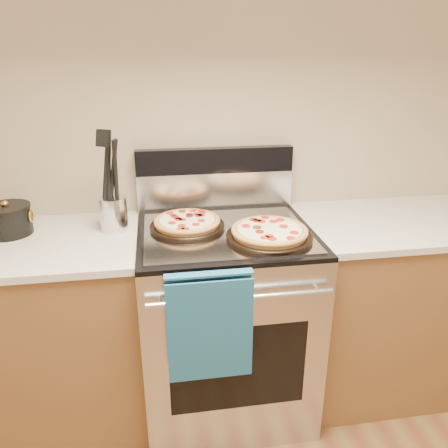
{
  "coord_description": "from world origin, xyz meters",
  "views": [
    {
      "loc": [
        -0.28,
        -0.09,
        1.64
      ],
      "look_at": [
        -0.02,
        1.55,
        0.99
      ],
      "focal_mm": 35.0,
      "sensor_mm": 36.0,
      "label": 1
    }
  ],
  "objects": [
    {
      "name": "pepperoni_pizza_front",
      "position": [
        0.16,
        1.52,
        0.95
      ],
      "size": [
        0.39,
        0.39,
        0.05
      ],
      "primitive_type": null,
      "rotation": [
        0.0,
        0.0,
        0.12
      ],
      "color": "#B07235",
      "rests_on": "foil_sheet"
    },
    {
      "name": "wall_back",
      "position": [
        0.0,
        2.0,
        1.35
      ],
      "size": [
        4.0,
        0.0,
        4.0
      ],
      "primitive_type": "plane",
      "rotation": [
        1.57,
        0.0,
        0.0
      ],
      "color": "tan",
      "rests_on": "ground"
    },
    {
      "name": "utensil_crock",
      "position": [
        -0.48,
        1.76,
        0.99
      ],
      "size": [
        0.15,
        0.15,
        0.15
      ],
      "primitive_type": "cylinder",
      "rotation": [
        0.0,
        0.0,
        -0.28
      ],
      "color": "silver",
      "rests_on": "countertop_left"
    },
    {
      "name": "backsplash_lower",
      "position": [
        0.0,
        1.96,
        1.01
      ],
      "size": [
        0.76,
        0.06,
        0.18
      ],
      "primitive_type": "cube",
      "color": "silver",
      "rests_on": "cooktop"
    },
    {
      "name": "backsplash_upper",
      "position": [
        0.0,
        1.96,
        1.16
      ],
      "size": [
        0.76,
        0.06,
        0.12
      ],
      "primitive_type": "cube",
      "color": "black",
      "rests_on": "backsplash_lower"
    },
    {
      "name": "countertop_left",
      "position": [
        -0.88,
        1.68,
        0.9
      ],
      "size": [
        1.02,
        0.64,
        0.03
      ],
      "primitive_type": "cube",
      "color": "beige",
      "rests_on": "cabinet_left"
    },
    {
      "name": "countertop_right",
      "position": [
        0.88,
        1.68,
        0.9
      ],
      "size": [
        1.02,
        0.64,
        0.03
      ],
      "primitive_type": "cube",
      "color": "beige",
      "rests_on": "cabinet_right"
    },
    {
      "name": "saucepan",
      "position": [
        -0.93,
        1.78,
        0.97
      ],
      "size": [
        0.21,
        0.21,
        0.12
      ],
      "primitive_type": "cylinder",
      "rotation": [
        0.0,
        0.0,
        -0.08
      ],
      "color": "black",
      "rests_on": "countertop_left"
    },
    {
      "name": "oven_handle",
      "position": [
        0.0,
        1.27,
        0.8
      ],
      "size": [
        0.7,
        0.03,
        0.03
      ],
      "primitive_type": "cylinder",
      "rotation": [
        0.0,
        1.57,
        0.0
      ],
      "color": "silver",
      "rests_on": "range_body"
    },
    {
      "name": "cabinet_right",
      "position": [
        0.88,
        1.68,
        0.44
      ],
      "size": [
        1.0,
        0.62,
        0.88
      ],
      "primitive_type": "cube",
      "color": "brown",
      "rests_on": "ground"
    },
    {
      "name": "foil_sheet",
      "position": [
        0.0,
        1.62,
        0.92
      ],
      "size": [
        0.7,
        0.55,
        0.01
      ],
      "primitive_type": "cube",
      "color": "gray",
      "rests_on": "cooktop"
    },
    {
      "name": "pepperoni_pizza_back",
      "position": [
        -0.16,
        1.69,
        0.95
      ],
      "size": [
        0.35,
        0.35,
        0.04
      ],
      "primitive_type": null,
      "rotation": [
        0.0,
        0.0,
        0.09
      ],
      "color": "#B07235",
      "rests_on": "foil_sheet"
    },
    {
      "name": "cabinet_left",
      "position": [
        -0.88,
        1.68,
        0.44
      ],
      "size": [
        1.0,
        0.62,
        0.88
      ],
      "primitive_type": "cube",
      "color": "brown",
      "rests_on": "ground"
    },
    {
      "name": "oven_window",
      "position": [
        0.0,
        1.31,
        0.45
      ],
      "size": [
        0.56,
        0.01,
        0.4
      ],
      "primitive_type": "cube",
      "color": "black",
      "rests_on": "range_body"
    },
    {
      "name": "range_body",
      "position": [
        0.0,
        1.65,
        0.45
      ],
      "size": [
        0.76,
        0.68,
        0.9
      ],
      "primitive_type": "cube",
      "color": "#B7B7BC",
      "rests_on": "ground"
    },
    {
      "name": "cooktop",
      "position": [
        0.0,
        1.65,
        0.91
      ],
      "size": [
        0.76,
        0.68,
        0.02
      ],
      "primitive_type": "cube",
      "color": "black",
      "rests_on": "range_body"
    },
    {
      "name": "dish_towel",
      "position": [
        -0.12,
        1.27,
        0.7
      ],
      "size": [
        0.32,
        0.05,
        0.42
      ],
      "primitive_type": null,
      "color": "#1B5787",
      "rests_on": "oven_handle"
    }
  ]
}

